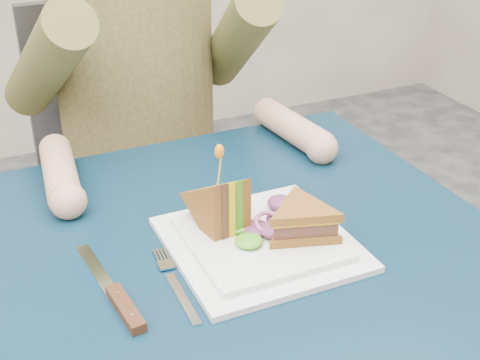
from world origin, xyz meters
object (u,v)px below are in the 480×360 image
fork (176,286)px  knife (120,300)px  sandwich_flat (302,221)px  sandwich_upright (220,208)px  chair (133,166)px  table (248,280)px  diner (134,26)px  plate (260,242)px

fork → knife: 0.08m
sandwich_flat → sandwich_upright: size_ratio=1.16×
fork → chair: bearing=79.2°
table → knife: bearing=-161.6°
diner → fork: (-0.14, -0.62, -0.18)m
sandwich_flat → table: bearing=138.1°
fork → knife: (-0.08, -0.00, 0.00)m
chair → diner: (-0.00, -0.11, 0.37)m
table → diner: diner is taller
table → plate: plate is taller
table → fork: 0.18m
chair → knife: bearing=-106.6°
plate → chair: bearing=90.5°
sandwich_flat → sandwich_upright: bearing=144.8°
table → sandwich_upright: sandwich_upright is taller
fork → sandwich_flat: bearing=4.6°
sandwich_upright → fork: sandwich_upright is taller
fork → knife: bearing=-178.1°
table → fork: (-0.14, -0.07, 0.08)m
sandwich_flat → knife: size_ratio=0.69×
table → sandwich_upright: (-0.04, 0.02, 0.13)m
table → sandwich_flat: (0.06, -0.05, 0.12)m
table → plate: (0.01, -0.03, 0.09)m
diner → chair: bearing=90.0°
table → chair: 0.67m
diner → sandwich_upright: diner is taller
sandwich_upright → sandwich_flat: bearing=-35.2°
sandwich_upright → knife: (-0.18, -0.09, -0.05)m
table → knife: (-0.22, -0.07, 0.09)m
table → knife: knife is taller
diner → fork: bearing=-102.7°
knife → sandwich_flat: bearing=3.8°
plate → knife: plate is taller
fork → knife: knife is taller
table → chair: chair is taller
chair → fork: chair is taller
table → sandwich_flat: bearing=-41.9°
sandwich_upright → chair: bearing=86.6°
chair → sandwich_flat: chair is taller
chair → plate: (0.01, -0.69, 0.20)m
diner → sandwich_flat: (0.06, -0.61, -0.14)m
chair → sandwich_upright: chair is taller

